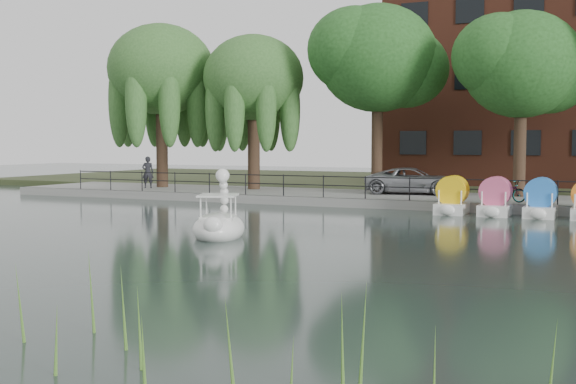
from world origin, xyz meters
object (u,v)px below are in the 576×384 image
Objects in this scene: bicycle at (506,190)px; minivan at (413,179)px; pedestrian at (148,170)px; swan_boat at (219,223)px.

minivan is at bearing 76.49° from bicycle.
minivan reaches higher than bicycle.
minivan is 5.53m from bicycle.
minivan is at bearing 158.47° from pedestrian.
swan_boat is (12.24, -13.37, -0.93)m from pedestrian.
pedestrian is 18.15m from swan_boat.
bicycle is 19.06m from pedestrian.
swan_boat is (-6.77, -12.25, -0.45)m from bicycle.
pedestrian is 0.70× the size of swan_boat.
bicycle is 0.61× the size of swan_boat.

